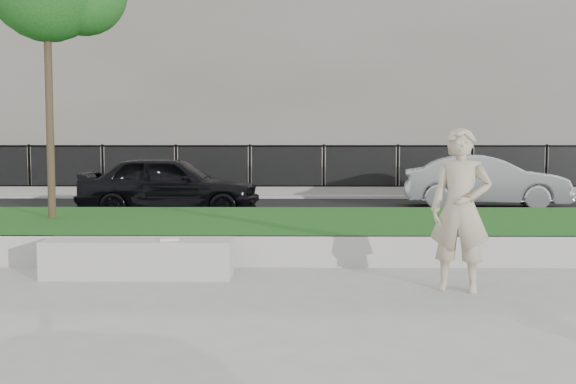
{
  "coord_description": "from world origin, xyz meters",
  "views": [
    {
      "loc": [
        0.73,
        -7.06,
        1.53
      ],
      "look_at": [
        0.64,
        1.2,
        0.95
      ],
      "focal_mm": 40.0,
      "sensor_mm": 36.0,
      "label": 1
    }
  ],
  "objects_px": {
    "man": "(461,210)",
    "car_dark": "(170,185)",
    "car_silver": "(485,181)",
    "stone_bench": "(139,258)",
    "book": "(170,239)"
  },
  "relations": [
    {
      "from": "man",
      "to": "car_dark",
      "type": "bearing_deg",
      "value": 142.93
    },
    {
      "from": "car_dark",
      "to": "car_silver",
      "type": "xyz_separation_m",
      "value": [
        7.45,
        1.96,
        -0.02
      ]
    },
    {
      "from": "car_silver",
      "to": "man",
      "type": "bearing_deg",
      "value": 170.93
    },
    {
      "from": "car_dark",
      "to": "stone_bench",
      "type": "bearing_deg",
      "value": -170.46
    },
    {
      "from": "car_dark",
      "to": "book",
      "type": "bearing_deg",
      "value": -167.33
    },
    {
      "from": "stone_bench",
      "to": "book",
      "type": "height_order",
      "value": "book"
    },
    {
      "from": "stone_bench",
      "to": "man",
      "type": "relative_size",
      "value": 1.26
    },
    {
      "from": "man",
      "to": "car_silver",
      "type": "height_order",
      "value": "man"
    },
    {
      "from": "stone_bench",
      "to": "man",
      "type": "xyz_separation_m",
      "value": [
        3.6,
        -0.68,
        0.64
      ]
    },
    {
      "from": "man",
      "to": "book",
      "type": "xyz_separation_m",
      "value": [
        -3.22,
        0.6,
        -0.41
      ]
    },
    {
      "from": "man",
      "to": "book",
      "type": "height_order",
      "value": "man"
    },
    {
      "from": "man",
      "to": "book",
      "type": "distance_m",
      "value": 3.3
    },
    {
      "from": "book",
      "to": "car_dark",
      "type": "height_order",
      "value": "car_dark"
    },
    {
      "from": "stone_bench",
      "to": "man",
      "type": "distance_m",
      "value": 3.72
    },
    {
      "from": "car_dark",
      "to": "car_silver",
      "type": "relative_size",
      "value": 0.99
    }
  ]
}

